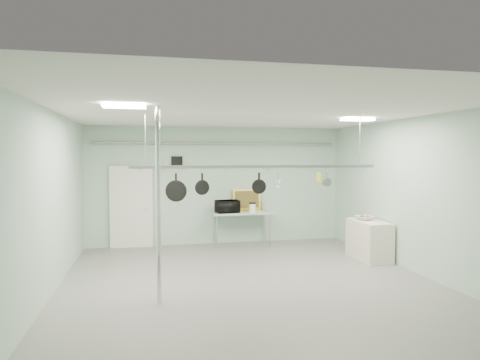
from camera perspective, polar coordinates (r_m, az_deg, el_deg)
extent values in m
plane|color=gray|center=(8.17, 1.56, -13.87)|extent=(8.00, 8.00, 0.00)
cube|color=silver|center=(7.86, 1.60, 8.99)|extent=(7.00, 8.00, 0.02)
cube|color=#A2C3B0|center=(11.75, -3.04, -0.73)|extent=(7.00, 0.02, 3.20)
cube|color=#A2C3B0|center=(9.32, 22.94, -1.97)|extent=(0.02, 8.00, 3.20)
cube|color=silver|center=(11.62, -14.29, -3.59)|extent=(1.10, 0.10, 2.20)
cube|color=black|center=(11.59, -8.41, 2.40)|extent=(0.30, 0.04, 0.30)
cylinder|color=gray|center=(11.64, -2.98, 4.90)|extent=(6.60, 0.07, 0.07)
cylinder|color=silver|center=(7.04, -10.83, -3.35)|extent=(0.08, 0.08, 3.20)
cube|color=#AAC8B5|center=(11.55, 0.23, -4.38)|extent=(1.60, 0.70, 0.05)
cylinder|color=#B7B7BC|center=(11.22, -3.08, -6.94)|extent=(0.04, 0.04, 0.86)
cylinder|color=#B7B7BC|center=(11.76, -3.52, -6.47)|extent=(0.04, 0.04, 0.86)
cylinder|color=#B7B7BC|center=(11.53, 4.05, -6.67)|extent=(0.04, 0.04, 0.86)
cylinder|color=#B7B7BC|center=(12.06, 3.30, -6.23)|extent=(0.04, 0.04, 0.86)
cube|color=beige|center=(10.47, 16.81, -7.68)|extent=(0.60, 1.20, 0.90)
cube|color=#B7B7BC|center=(8.16, 2.45, 1.80)|extent=(4.80, 0.06, 0.06)
cylinder|color=#B7B7BC|center=(7.90, -12.52, 5.32)|extent=(0.02, 0.02, 0.94)
cylinder|color=#B7B7BC|center=(8.92, 15.68, 5.01)|extent=(0.02, 0.02, 0.94)
cube|color=white|center=(6.84, -15.17, 9.50)|extent=(0.65, 0.30, 0.05)
cube|color=white|center=(9.26, 15.40, 7.79)|extent=(0.65, 0.30, 0.05)
imported|color=black|center=(11.35, -1.70, -3.55)|extent=(0.65, 0.49, 0.33)
cylinder|color=white|center=(11.42, 1.66, -3.76)|extent=(0.21, 0.21, 0.23)
cube|color=gold|center=(11.85, 0.90, -2.66)|extent=(0.78, 0.14, 0.58)
cube|color=#381D13|center=(11.94, 2.16, -3.42)|extent=(0.30, 0.09, 0.25)
imported|color=silver|center=(10.52, 16.24, -4.87)|extent=(0.42, 0.42, 0.10)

